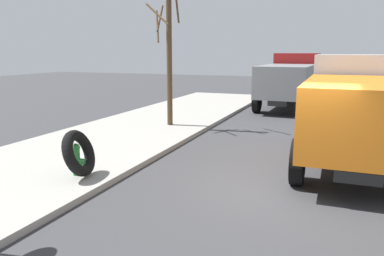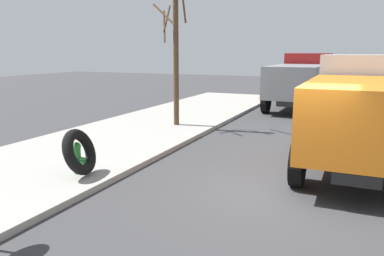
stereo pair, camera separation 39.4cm
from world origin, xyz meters
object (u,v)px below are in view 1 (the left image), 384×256
(dump_truck_gray, at_px, (290,79))
(bare_tree, at_px, (169,46))
(dump_truck_orange, at_px, (355,106))
(fire_hydrant, at_px, (76,158))
(loose_tire, at_px, (79,153))

(dump_truck_gray, height_order, bare_tree, bare_tree)
(dump_truck_orange, xyz_separation_m, bare_tree, (2.47, 6.86, 1.71))
(fire_hydrant, bearing_deg, dump_truck_gray, -12.31)
(fire_hydrant, xyz_separation_m, dump_truck_gray, (14.51, -3.17, 1.04))
(fire_hydrant, xyz_separation_m, dump_truck_orange, (4.23, -6.24, 1.04))
(fire_hydrant, relative_size, dump_truck_gray, 0.11)
(fire_hydrant, bearing_deg, dump_truck_orange, -55.88)
(dump_truck_gray, bearing_deg, dump_truck_orange, -163.35)
(fire_hydrant, distance_m, dump_truck_gray, 14.89)
(fire_hydrant, bearing_deg, loose_tire, -118.24)
(loose_tire, relative_size, bare_tree, 0.18)
(fire_hydrant, relative_size, bare_tree, 0.12)
(fire_hydrant, relative_size, dump_truck_orange, 0.11)
(loose_tire, distance_m, bare_tree, 7.29)
(dump_truck_orange, xyz_separation_m, dump_truck_gray, (10.28, 3.08, 0.00))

